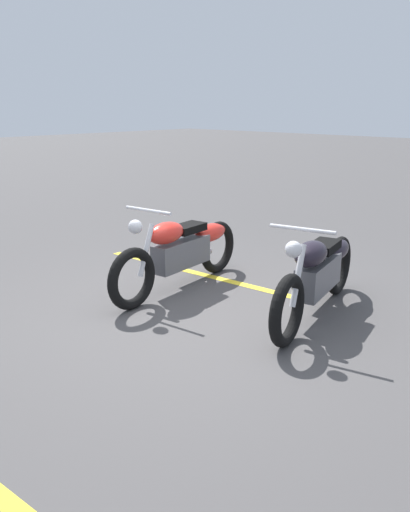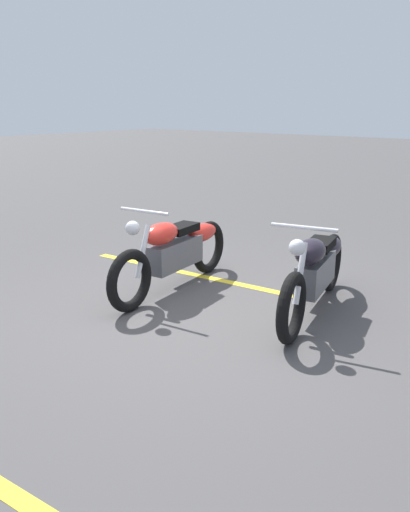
% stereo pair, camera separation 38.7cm
% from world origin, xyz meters
% --- Properties ---
extents(ground_plane, '(60.00, 60.00, 0.00)m').
position_xyz_m(ground_plane, '(0.00, 0.00, 0.00)').
color(ground_plane, '#474444').
extents(motorcycle_bright_foreground, '(2.23, 0.65, 1.04)m').
position_xyz_m(motorcycle_bright_foreground, '(-0.50, -0.82, 0.46)').
color(motorcycle_bright_foreground, black).
rests_on(motorcycle_bright_foreground, ground).
extents(motorcycle_dark_foreground, '(2.20, 0.78, 1.04)m').
position_xyz_m(motorcycle_dark_foreground, '(-0.87, 0.79, 0.46)').
color(motorcycle_dark_foreground, black).
rests_on(motorcycle_dark_foreground, ground).
extents(parking_stripe_near, '(0.39, 3.20, 0.01)m').
position_xyz_m(parking_stripe_near, '(-1.01, -0.99, 0.00)').
color(parking_stripe_near, yellow).
rests_on(parking_stripe_near, ground).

